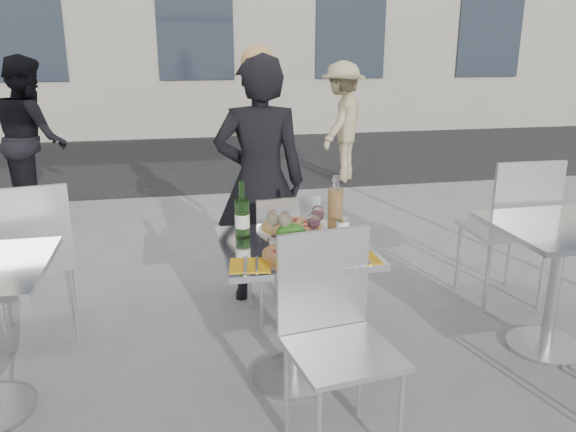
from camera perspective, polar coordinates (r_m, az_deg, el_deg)
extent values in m
plane|color=slate|center=(3.09, 0.59, -16.08)|extent=(80.00, 80.00, 0.00)
cube|color=black|center=(9.21, -8.18, 6.06)|extent=(24.00, 5.00, 0.00)
cylinder|color=#B7BABF|center=(3.09, 0.59, -15.89)|extent=(0.44, 0.44, 0.02)
cylinder|color=#B7BABF|center=(2.91, 0.62, -9.94)|extent=(0.07, 0.07, 0.72)
cube|color=silver|center=(2.76, 0.64, -3.16)|extent=(0.72, 0.72, 0.03)
cylinder|color=#B7BABF|center=(3.67, 24.68, -11.90)|extent=(0.44, 0.44, 0.02)
cylinder|color=#B7BABF|center=(3.52, 25.38, -6.75)|extent=(0.07, 0.07, 0.72)
cube|color=silver|center=(3.40, 26.14, -1.08)|extent=(0.72, 0.72, 0.03)
cylinder|color=silver|center=(3.82, 0.92, -5.94)|extent=(0.02, 0.02, 0.41)
cylinder|color=silver|center=(3.74, -3.92, -6.47)|extent=(0.02, 0.02, 0.41)
cylinder|color=silver|center=(3.53, 2.51, -7.91)|extent=(0.02, 0.02, 0.41)
cylinder|color=silver|center=(3.45, -2.72, -8.54)|extent=(0.02, 0.02, 0.41)
cube|color=silver|center=(3.55, -0.81, -4.01)|extent=(0.41, 0.41, 0.02)
cube|color=silver|center=(3.30, 0.06, -1.59)|extent=(0.38, 0.05, 0.41)
cylinder|color=silver|center=(2.47, 11.38, -19.50)|extent=(0.02, 0.02, 0.45)
cylinder|color=silver|center=(2.60, -0.15, -17.04)|extent=(0.02, 0.02, 0.45)
cylinder|color=silver|center=(2.73, 7.29, -15.45)|extent=(0.02, 0.02, 0.45)
cube|color=silver|center=(2.40, 5.58, -13.68)|extent=(0.48, 0.48, 0.03)
cube|color=silver|center=(2.46, 3.59, -6.49)|extent=(0.42, 0.09, 0.45)
cylinder|color=silver|center=(3.88, -21.07, -6.24)|extent=(0.03, 0.03, 0.47)
cylinder|color=silver|center=(3.90, -26.64, -6.82)|extent=(0.03, 0.03, 0.47)
cylinder|color=silver|center=(3.53, -20.83, -8.50)|extent=(0.03, 0.03, 0.47)
cylinder|color=silver|center=(3.55, -26.98, -9.13)|extent=(0.03, 0.03, 0.47)
cube|color=silver|center=(3.62, -24.34, -4.06)|extent=(0.51, 0.51, 0.03)
cube|color=silver|center=(3.33, -24.92, -1.26)|extent=(0.44, 0.11, 0.47)
cylinder|color=silver|center=(4.37, 21.53, -3.61)|extent=(0.03, 0.03, 0.49)
cylinder|color=silver|center=(4.18, 16.91, -4.05)|extent=(0.03, 0.03, 0.49)
cylinder|color=silver|center=(4.06, 24.40, -5.46)|extent=(0.03, 0.03, 0.49)
cylinder|color=silver|center=(3.86, 19.54, -6.05)|extent=(0.03, 0.03, 0.49)
cube|color=silver|center=(4.03, 20.97, -1.34)|extent=(0.47, 0.47, 0.03)
cube|color=silver|center=(3.77, 23.14, 1.41)|extent=(0.46, 0.04, 0.49)
imported|color=black|center=(3.72, -2.86, 3.48)|extent=(0.65, 0.48, 1.65)
imported|color=black|center=(6.22, -24.65, 7.20)|extent=(0.89, 0.97, 1.62)
imported|color=tan|center=(7.32, 5.51, 9.47)|extent=(1.04, 1.13, 1.53)
cylinder|color=tan|center=(2.60, 0.68, -3.87)|extent=(0.30, 0.30, 0.02)
cylinder|color=beige|center=(2.60, 0.68, -3.67)|extent=(0.27, 0.27, 0.00)
cylinder|color=white|center=(2.96, 0.37, -1.35)|extent=(0.36, 0.36, 0.01)
cylinder|color=tan|center=(2.96, 0.37, -1.07)|extent=(0.32, 0.32, 0.02)
cylinder|color=beige|center=(2.95, 0.37, -0.89)|extent=(0.28, 0.28, 0.00)
cylinder|color=white|center=(2.80, 0.33, -2.43)|extent=(0.22, 0.22, 0.01)
ellipsoid|color=#1B6F1D|center=(2.79, 0.33, -1.67)|extent=(0.15, 0.15, 0.08)
sphere|color=#B21914|center=(2.81, 1.04, -1.30)|extent=(0.03, 0.03, 0.03)
cylinder|color=#285520|center=(2.83, -4.67, -0.28)|extent=(0.07, 0.07, 0.20)
cone|color=#285520|center=(2.80, -4.72, 1.67)|extent=(0.07, 0.07, 0.03)
cylinder|color=#285520|center=(2.79, -4.74, 2.57)|extent=(0.03, 0.03, 0.10)
cylinder|color=silver|center=(2.83, -4.67, -0.47)|extent=(0.07, 0.08, 0.07)
cylinder|color=tan|center=(2.96, 4.83, 0.69)|extent=(0.08, 0.08, 0.22)
cylinder|color=white|center=(2.93, 4.89, 3.33)|extent=(0.03, 0.03, 0.08)
cylinder|color=white|center=(2.84, 5.53, -1.40)|extent=(0.06, 0.06, 0.09)
cylinder|color=silver|center=(2.82, 5.56, -0.38)|extent=(0.06, 0.06, 0.02)
cylinder|color=white|center=(2.82, -1.50, -2.38)|extent=(0.06, 0.06, 0.00)
cylinder|color=white|center=(2.81, -1.51, -1.55)|extent=(0.01, 0.01, 0.09)
ellipsoid|color=white|center=(2.79, -1.52, -0.19)|extent=(0.07, 0.07, 0.08)
ellipsoid|color=beige|center=(2.79, -1.52, -0.38)|extent=(0.05, 0.05, 0.05)
cylinder|color=white|center=(2.80, -0.30, -2.55)|extent=(0.06, 0.06, 0.00)
cylinder|color=white|center=(2.78, -0.30, -1.72)|extent=(0.01, 0.01, 0.09)
ellipsoid|color=white|center=(2.76, -0.30, -0.34)|extent=(0.07, 0.07, 0.08)
ellipsoid|color=beige|center=(2.76, -0.30, -0.54)|extent=(0.05, 0.05, 0.05)
cylinder|color=white|center=(2.77, 2.59, -2.76)|extent=(0.06, 0.06, 0.00)
cylinder|color=white|center=(2.76, 2.60, -1.92)|extent=(0.01, 0.01, 0.09)
ellipsoid|color=white|center=(2.73, 2.62, -0.53)|extent=(0.07, 0.07, 0.08)
ellipsoid|color=#440918|center=(2.74, 2.62, -0.73)|extent=(0.05, 0.05, 0.05)
cylinder|color=white|center=(2.90, 3.01, -1.89)|extent=(0.06, 0.06, 0.00)
cylinder|color=white|center=(2.88, 3.02, -1.08)|extent=(0.01, 0.01, 0.09)
ellipsoid|color=white|center=(2.86, 3.04, 0.26)|extent=(0.07, 0.07, 0.08)
ellipsoid|color=#440918|center=(2.86, 3.04, 0.07)|extent=(0.05, 0.05, 0.05)
cube|color=gold|center=(2.50, -3.88, -5.00)|extent=(0.20, 0.20, 0.00)
cube|color=#B7BABF|center=(2.49, -4.34, -4.94)|extent=(0.04, 0.20, 0.00)
cube|color=#B7BABF|center=(2.50, -3.20, -4.86)|extent=(0.04, 0.18, 0.00)
cube|color=gold|center=(2.59, 7.13, -4.27)|extent=(0.18, 0.18, 0.00)
cube|color=#B7BABF|center=(2.58, 6.72, -4.22)|extent=(0.02, 0.20, 0.00)
cube|color=#B7BABF|center=(2.60, 7.76, -4.13)|extent=(0.01, 0.18, 0.00)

